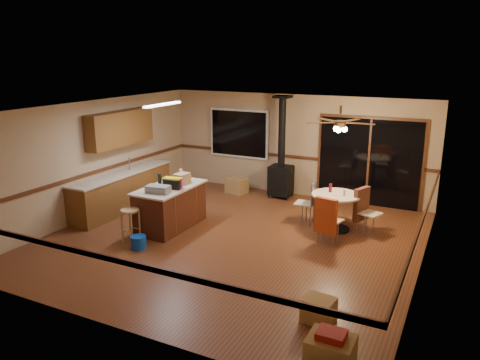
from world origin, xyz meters
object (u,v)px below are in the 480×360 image
Objects in this scene: dining_table at (335,205)px; chair_left at (310,198)px; toolbox_black at (172,184)px; bar_stool at (131,225)px; chair_near at (326,216)px; box_corner_a at (330,353)px; wood_stove at (281,170)px; box_under_window at (237,185)px; toolbox_grey at (158,189)px; box_corner_b at (319,310)px; kitchen_island at (170,207)px; blue_bucket at (138,242)px; chair_right at (362,205)px.

chair_left reaches higher than dining_table.
toolbox_black reaches higher than bar_stool.
chair_near reaches higher than bar_stool.
bar_stool is 1.21× the size of box_corner_a.
wood_stove reaches higher than box_under_window.
box_corner_a is (4.29, -2.57, -0.77)m from toolbox_grey.
box_corner_a is at bearing -35.10° from toolbox_black.
bar_stool is at bearing -138.83° from chair_left.
wood_stove is at bearing 127.40° from chair_near.
toolbox_black is 4.36m from box_corner_b.
kitchen_island is 2.99m from chair_left.
kitchen_island is 1.26m from blue_bucket.
wood_stove is 2.85m from chair_right.
toolbox_grey reaches higher than blue_bucket.
wood_stove is at bearing 116.85° from box_corner_b.
wood_stove is at bearing 129.62° from chair_left.
toolbox_grey is at bearing -109.52° from wood_stove.
toolbox_grey is at bearing -91.09° from box_under_window.
toolbox_black reaches higher than chair_left.
wood_stove reaches higher than chair_left.
chair_left is (2.52, 1.98, -0.38)m from toolbox_grey.
wood_stove is 2.50m from dining_table.
dining_table reaches higher than box_corner_b.
chair_left reaches higher than box_corner_a.
blue_bucket is at bearing -86.67° from toolbox_grey.
chair_right is at bearing 22.34° from kitchen_island.
kitchen_island is 3.12× the size of box_corner_a.
toolbox_black is 0.52× the size of chair_near.
toolbox_black reaches higher than dining_table.
chair_right is 3.67m from box_corner_b.
chair_right is (0.47, 0.99, 0.00)m from chair_near.
bar_stool is at bearing -147.83° from chair_right.
box_under_window reaches higher than box_corner_b.
dining_table is at bearing 31.02° from toolbox_grey.
box_under_window is at bearing 89.72° from blue_bucket.
wood_stove reaches higher than blue_bucket.
bar_stool is 0.93× the size of chair_near.
wood_stove is 3.87× the size of bar_stool.
chair_left is at bearing 33.41° from toolbox_black.
wood_stove is 4.34m from bar_stool.
toolbox_grey is 0.91× the size of chair_left.
chair_left is at bearing 38.14° from toolbox_grey.
toolbox_black is 0.52× the size of chair_right.
box_corner_a is at bearing -54.54° from box_under_window.
chair_right is 1.67× the size of box_corner_b.
chair_right is at bearing 93.45° from box_corner_b.
toolbox_black is 3.17m from chair_near.
chair_near is (3.09, 0.62, -0.40)m from toolbox_black.
wood_stove is at bearing 138.64° from dining_table.
chair_near is 1.10m from chair_right.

